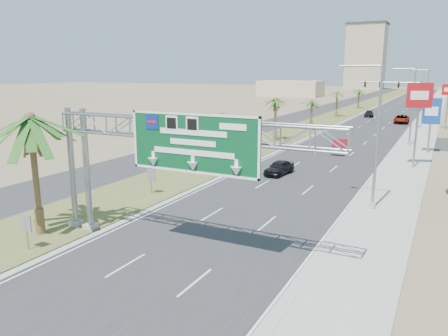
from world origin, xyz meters
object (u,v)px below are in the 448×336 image
at_px(car_right_lane, 402,119).
at_px(pole_sign_red_near, 419,100).
at_px(car_far, 369,114).
at_px(car_mid_lane, 340,146).
at_px(sign_gantry, 171,139).
at_px(pole_sign_blue, 431,113).
at_px(palm_near, 30,118).
at_px(signal_mast, 407,100).
at_px(car_left_lane, 279,168).

xyz_separation_m(car_right_lane, pole_sign_red_near, (5.01, -41.67, 6.00)).
bearing_deg(car_far, car_mid_lane, -92.55).
bearing_deg(sign_gantry, car_far, 91.69).
xyz_separation_m(car_right_lane, car_far, (-7.38, 9.26, -0.10)).
height_order(sign_gantry, pole_sign_blue, sign_gantry).
distance_m(palm_near, pole_sign_blue, 43.89).
height_order(car_right_lane, car_far, car_right_lane).
height_order(palm_near, signal_mast, palm_near).
height_order(signal_mast, pole_sign_red_near, pole_sign_red_near).
xyz_separation_m(sign_gantry, car_right_lane, (5.06, 69.56, -5.29)).
height_order(sign_gantry, car_left_lane, sign_gantry).
bearing_deg(sign_gantry, car_mid_lane, 87.29).
distance_m(signal_mast, car_far, 19.29).
height_order(signal_mast, car_mid_lane, signal_mast).
distance_m(car_left_lane, pole_sign_red_near, 15.28).
distance_m(palm_near, car_far, 81.19).
distance_m(car_left_lane, car_mid_lane, 14.39).
bearing_deg(sign_gantry, signal_mast, 84.26).
bearing_deg(car_far, pole_sign_blue, -79.61).
relative_size(sign_gantry, signal_mast, 1.63).
xyz_separation_m(car_left_lane, car_right_lane, (5.99, 50.35, 0.10)).
bearing_deg(signal_mast, pole_sign_red_near, -83.61).
height_order(sign_gantry, pole_sign_red_near, pole_sign_red_near).
xyz_separation_m(sign_gantry, pole_sign_blue, (10.96, 37.54, -1.27)).
bearing_deg(car_far, sign_gantry, -95.76).
bearing_deg(car_mid_lane, signal_mast, 74.65).
xyz_separation_m(car_mid_lane, car_far, (-3.90, 45.44, -0.11)).
bearing_deg(car_left_lane, sign_gantry, -79.98).
height_order(car_mid_lane, car_right_lane, car_mid_lane).
bearing_deg(pole_sign_blue, palm_near, -115.83).
bearing_deg(car_mid_lane, palm_near, -111.51).
bearing_deg(car_left_lane, car_mid_lane, 87.16).
xyz_separation_m(signal_mast, car_right_lane, (-1.18, 7.51, -4.08)).
bearing_deg(car_right_lane, pole_sign_blue, -81.52).
xyz_separation_m(sign_gantry, car_mid_lane, (1.58, 33.37, -5.28)).
bearing_deg(signal_mast, pole_sign_blue, -79.08).
xyz_separation_m(sign_gantry, signal_mast, (6.23, 62.05, -1.21)).
distance_m(car_mid_lane, car_far, 45.61).
height_order(signal_mast, pole_sign_blue, signal_mast).
relative_size(sign_gantry, car_mid_lane, 3.56).
height_order(palm_near, pole_sign_red_near, pole_sign_red_near).
bearing_deg(palm_near, car_mid_lane, 74.61).
height_order(car_left_lane, car_mid_lane, car_mid_lane).
bearing_deg(car_left_lane, car_right_lane, 90.44).
bearing_deg(signal_mast, car_mid_lane, -99.22).
distance_m(signal_mast, car_mid_lane, 29.33).
xyz_separation_m(sign_gantry, car_far, (-2.32, 78.82, -5.39)).
bearing_deg(car_right_lane, signal_mast, -83.06).
bearing_deg(pole_sign_red_near, sign_gantry, -109.84).
relative_size(pole_sign_red_near, pole_sign_blue, 1.29).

